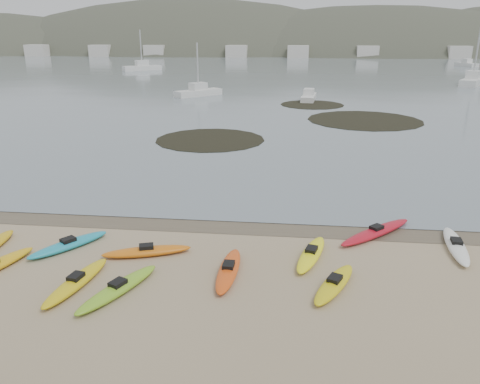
# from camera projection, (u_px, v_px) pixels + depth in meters

# --- Properties ---
(ground) EXTENTS (600.00, 600.00, 0.00)m
(ground) POSITION_uv_depth(u_px,v_px,m) (240.00, 222.00, 21.75)
(ground) COLOR tan
(ground) RESTS_ON ground
(wet_sand) EXTENTS (60.00, 60.00, 0.00)m
(wet_sand) POSITION_uv_depth(u_px,v_px,m) (239.00, 225.00, 21.47)
(wet_sand) COLOR brown
(wet_sand) RESTS_ON ground
(water) EXTENTS (1200.00, 1200.00, 0.00)m
(water) POSITION_uv_depth(u_px,v_px,m) (291.00, 45.00, 303.69)
(water) COLOR slate
(water) RESTS_ON ground
(kayaks) EXTENTS (19.73, 9.51, 0.34)m
(kayaks) POSITION_uv_depth(u_px,v_px,m) (197.00, 259.00, 17.92)
(kayaks) COLOR gold
(kayaks) RESTS_ON ground
(kelp_mats) EXTENTS (23.90, 28.59, 0.04)m
(kelp_mats) POSITION_uv_depth(u_px,v_px,m) (312.00, 121.00, 46.23)
(kelp_mats) COLOR black
(kelp_mats) RESTS_ON water
(moored_boats) EXTENTS (84.05, 73.78, 1.25)m
(moored_boats) POSITION_uv_depth(u_px,v_px,m) (321.00, 75.00, 89.07)
(moored_boats) COLOR silver
(moored_boats) RESTS_ON ground
(far_hills) EXTENTS (550.00, 135.00, 80.00)m
(far_hills) POSITION_uv_depth(u_px,v_px,m) (378.00, 90.00, 205.11)
(far_hills) COLOR #384235
(far_hills) RESTS_ON ground
(far_town) EXTENTS (199.00, 5.00, 4.00)m
(far_town) POSITION_uv_depth(u_px,v_px,m) (306.00, 52.00, 156.75)
(far_town) COLOR beige
(far_town) RESTS_ON ground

